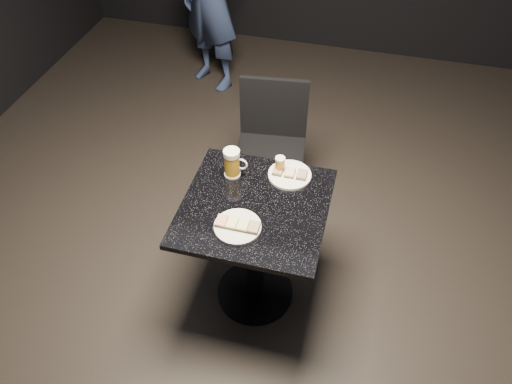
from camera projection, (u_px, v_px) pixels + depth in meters
The scene contains 9 objects.
floor at pixel (255, 293), 2.93m from camera, with size 6.00×6.00×0.00m, color black.
plate_large at pixel (238, 227), 2.29m from camera, with size 0.22×0.22×0.01m, color silver.
plate_small at pixel (290, 175), 2.54m from camera, with size 0.22×0.22×0.01m, color white.
table at pixel (255, 237), 2.57m from camera, with size 0.70×0.70×0.75m.
beer_mug at pixel (232, 163), 2.50m from camera, with size 0.12×0.08×0.16m.
beer_tumbler at pixel (280, 165), 2.53m from camera, with size 0.06×0.06×0.10m.
chair at pixel (271, 142), 3.13m from camera, with size 0.47×0.47×0.88m.
canapes_on_plate_large at pixel (238, 224), 2.28m from camera, with size 0.20×0.07×0.02m.
canapes_on_plate_small at pixel (290, 173), 2.53m from camera, with size 0.17×0.07×0.02m.
Camera 1 is at (0.43, -1.60, 2.49)m, focal length 35.00 mm.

